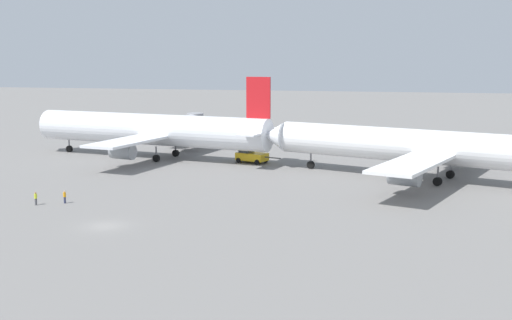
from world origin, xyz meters
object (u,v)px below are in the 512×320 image
at_px(airliner_at_gate_left, 152,130).
at_px(pushback_tug, 251,156).
at_px(airliner_being_pushed, 427,147).
at_px(jet_bridge, 184,123).
at_px(ground_crew_marshaller_foreground, 65,197).
at_px(ground_crew_ramp_agent_by_cones, 36,198).

bearing_deg(airliner_at_gate_left, pushback_tug, -1.78).
distance_m(airliner_being_pushed, jet_bridge, 59.86).
relative_size(ground_crew_marshaller_foreground, jet_bridge, 0.09).
relative_size(airliner_being_pushed, pushback_tug, 5.99).
bearing_deg(airliner_at_gate_left, airliner_being_pushed, -11.92).
bearing_deg(airliner_at_gate_left, ground_crew_marshaller_foreground, -84.02).
relative_size(airliner_being_pushed, jet_bridge, 2.93).
xyz_separation_m(pushback_tug, ground_crew_marshaller_foreground, (-15.29, -37.38, -0.41)).
distance_m(ground_crew_marshaller_foreground, jet_bridge, 59.54).
xyz_separation_m(airliner_being_pushed, jet_bridge, (-50.81, 31.63, -0.68)).
xyz_separation_m(airliner_at_gate_left, jet_bridge, (-1.44, 21.21, -0.89)).
bearing_deg(ground_crew_marshaller_foreground, airliner_at_gate_left, 95.98).
xyz_separation_m(ground_crew_marshaller_foreground, jet_bridge, (-5.42, 59.19, 3.55)).
xyz_separation_m(pushback_tug, jet_bridge, (-20.71, 21.80, 3.15)).
bearing_deg(airliner_being_pushed, pushback_tug, 161.92).
xyz_separation_m(airliner_at_gate_left, ground_crew_marshaller_foreground, (3.98, -37.98, -4.44)).
height_order(airliner_at_gate_left, ground_crew_marshaller_foreground, airliner_at_gate_left).
bearing_deg(ground_crew_marshaller_foreground, airliner_being_pushed, 31.26).
relative_size(pushback_tug, ground_crew_ramp_agent_by_cones, 5.09).
height_order(airliner_being_pushed, ground_crew_marshaller_foreground, airliner_being_pushed).
bearing_deg(ground_crew_ramp_agent_by_cones, airliner_being_pushed, 31.25).
xyz_separation_m(pushback_tug, ground_crew_ramp_agent_by_cones, (-18.32, -39.22, -0.37)).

